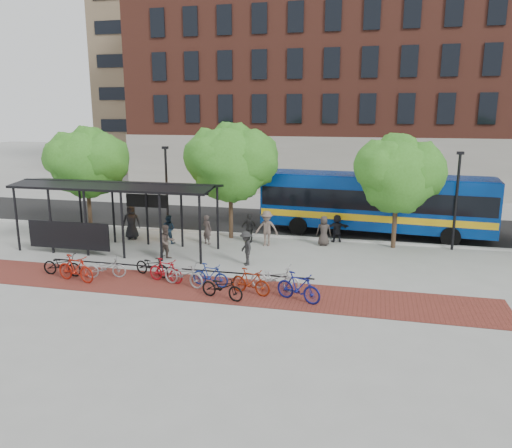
% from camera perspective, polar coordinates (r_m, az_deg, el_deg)
% --- Properties ---
extents(ground, '(160.00, 160.00, 0.00)m').
position_cam_1_polar(ground, '(24.92, 1.65, -3.81)').
color(ground, '#9E9E99').
rests_on(ground, ground).
extents(asphalt_street, '(160.00, 8.00, 0.01)m').
position_cam_1_polar(asphalt_street, '(32.54, 4.56, 0.13)').
color(asphalt_street, black).
rests_on(asphalt_street, ground).
extents(curb, '(160.00, 0.25, 0.12)m').
position_cam_1_polar(curb, '(28.69, 3.30, -1.47)').
color(curb, '#B7B7B2').
rests_on(curb, ground).
extents(brick_strip, '(24.00, 3.00, 0.01)m').
position_cam_1_polar(brick_strip, '(20.87, -6.65, -7.23)').
color(brick_strip, maroon).
rests_on(brick_strip, ground).
extents(bike_rack_rail, '(12.00, 0.05, 0.95)m').
position_cam_1_polar(bike_rack_rail, '(22.12, -9.03, -6.15)').
color(bike_rack_rail, black).
rests_on(bike_rack_rail, ground).
extents(building_brick, '(55.00, 14.00, 20.00)m').
position_cam_1_polar(building_brick, '(49.72, 20.15, 15.37)').
color(building_brick, brown).
rests_on(building_brick, ground).
extents(building_tower, '(22.00, 22.00, 30.00)m').
position_cam_1_polar(building_tower, '(67.19, -4.97, 19.50)').
color(building_tower, '#7A664C').
rests_on(building_tower, ground).
extents(bus_shelter, '(10.60, 3.07, 3.60)m').
position_cam_1_polar(bus_shelter, '(26.66, -15.93, 3.41)').
color(bus_shelter, black).
rests_on(bus_shelter, ground).
extents(tree_a, '(4.90, 4.00, 6.18)m').
position_cam_1_polar(tree_a, '(31.69, -18.68, 6.92)').
color(tree_a, '#382619').
rests_on(tree_a, ground).
extents(tree_b, '(5.15, 4.20, 6.47)m').
position_cam_1_polar(tree_b, '(27.96, -2.74, 7.32)').
color(tree_b, '#382619').
rests_on(tree_b, ground).
extents(tree_c, '(4.66, 3.80, 5.92)m').
position_cam_1_polar(tree_c, '(26.93, 16.08, 5.76)').
color(tree_c, '#382619').
rests_on(tree_c, ground).
extents(lamp_post_left, '(0.35, 0.20, 5.12)m').
position_cam_1_polar(lamp_post_left, '(29.80, -10.17, 4.16)').
color(lamp_post_left, black).
rests_on(lamp_post_left, ground).
extents(lamp_post_right, '(0.35, 0.20, 5.12)m').
position_cam_1_polar(lamp_post_right, '(27.63, 21.93, 2.76)').
color(lamp_post_right, black).
rests_on(lamp_post_right, ground).
extents(bus, '(13.30, 4.01, 3.54)m').
position_cam_1_polar(bus, '(29.82, 13.41, 2.62)').
color(bus, navy).
rests_on(bus, ground).
extents(bike_0, '(1.88, 0.67, 0.99)m').
position_cam_1_polar(bike_0, '(23.67, -21.28, -4.36)').
color(bike_0, black).
rests_on(bike_0, ground).
extents(bike_1, '(2.01, 0.93, 1.16)m').
position_cam_1_polar(bike_1, '(22.62, -19.92, -4.80)').
color(bike_1, '#9F1D0E').
rests_on(bike_1, ground).
extents(bike_2, '(1.87, 1.13, 0.93)m').
position_cam_1_polar(bike_2, '(22.75, -16.84, -4.79)').
color(bike_2, gray).
rests_on(bike_2, ground).
extents(bike_4, '(1.91, 1.11, 0.95)m').
position_cam_1_polar(bike_4, '(22.50, -11.80, -4.66)').
color(bike_4, black).
rests_on(bike_4, ground).
extents(bike_5, '(1.78, 0.86, 1.03)m').
position_cam_1_polar(bike_5, '(21.57, -10.28, -5.25)').
color(bike_5, '#9E0E16').
rests_on(bike_5, ground).
extents(bike_6, '(2.09, 1.21, 1.04)m').
position_cam_1_polar(bike_6, '(20.99, -8.27, -5.68)').
color(bike_6, gray).
rests_on(bike_6, ground).
extents(bike_7, '(1.68, 0.69, 0.98)m').
position_cam_1_polar(bike_7, '(20.82, -5.25, -5.83)').
color(bike_7, navy).
rests_on(bike_7, ground).
extents(bike_8, '(1.95, 1.10, 0.97)m').
position_cam_1_polar(bike_8, '(19.45, -3.88, -7.19)').
color(bike_8, black).
rests_on(bike_8, ground).
extents(bike_9, '(1.82, 0.97, 1.05)m').
position_cam_1_polar(bike_9, '(19.86, -0.63, -6.60)').
color(bike_9, maroon).
rests_on(bike_9, ground).
extents(bike_10, '(2.14, 0.96, 1.09)m').
position_cam_1_polar(bike_10, '(20.27, 2.19, -6.15)').
color(bike_10, '#ABABAD').
rests_on(bike_10, ground).
extents(bike_11, '(1.97, 1.21, 1.15)m').
position_cam_1_polar(bike_11, '(19.20, 4.88, -7.20)').
color(bike_11, navy).
rests_on(bike_11, ground).
extents(pedestrian_0, '(1.14, 0.97, 1.97)m').
position_cam_1_polar(pedestrian_0, '(29.12, -14.06, 0.25)').
color(pedestrian_0, black).
rests_on(pedestrian_0, ground).
extents(pedestrian_1, '(0.70, 0.60, 1.62)m').
position_cam_1_polar(pedestrian_1, '(27.30, -5.61, -0.63)').
color(pedestrian_1, '#483D39').
rests_on(pedestrian_1, ground).
extents(pedestrian_2, '(0.82, 0.66, 1.60)m').
position_cam_1_polar(pedestrian_2, '(27.74, -9.98, -0.57)').
color(pedestrian_2, '#1B2E3F').
rests_on(pedestrian_2, ground).
extents(pedestrian_3, '(1.24, 0.72, 1.92)m').
position_cam_1_polar(pedestrian_3, '(26.79, 1.23, -0.50)').
color(pedestrian_3, brown).
rests_on(pedestrian_3, ground).
extents(pedestrian_4, '(1.00, 0.60, 1.60)m').
position_cam_1_polar(pedestrian_4, '(27.58, -0.80, -0.46)').
color(pedestrian_4, '#2A2A2A').
rests_on(pedestrian_4, ground).
extents(pedestrian_5, '(1.51, 0.92, 1.55)m').
position_cam_1_polar(pedestrian_5, '(27.97, 9.23, -0.48)').
color(pedestrian_5, black).
rests_on(pedestrian_5, ground).
extents(pedestrian_6, '(0.85, 0.62, 1.62)m').
position_cam_1_polar(pedestrian_6, '(27.11, 7.75, -0.77)').
color(pedestrian_6, '#362F2B').
rests_on(pedestrian_6, ground).
extents(pedestrian_8, '(1.03, 1.07, 1.73)m').
position_cam_1_polar(pedestrian_8, '(24.75, -10.17, -2.04)').
color(pedestrian_8, '#4E413A').
rests_on(pedestrian_8, ground).
extents(pedestrian_9, '(1.08, 1.22, 1.64)m').
position_cam_1_polar(pedestrian_9, '(23.48, -1.15, -2.77)').
color(pedestrian_9, '#252525').
rests_on(pedestrian_9, ground).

